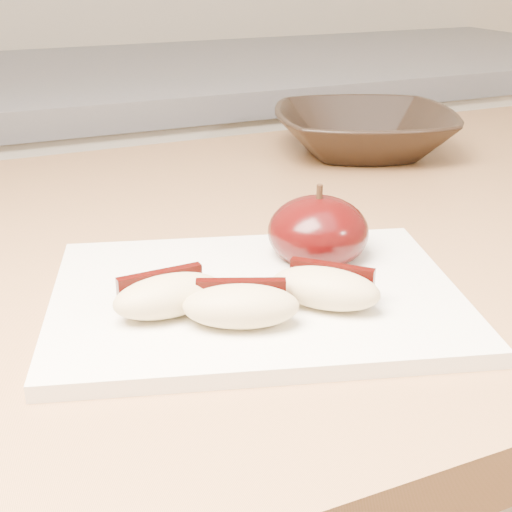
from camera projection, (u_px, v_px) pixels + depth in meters
name	position (u px, v px, depth m)	size (l,w,h in m)	color
back_cabinet	(29.00, 333.00, 1.32)	(2.40, 0.62, 0.94)	silver
cutting_board	(256.00, 297.00, 0.48)	(0.27, 0.20, 0.01)	white
apple_half	(318.00, 232.00, 0.53)	(0.08, 0.08, 0.06)	black
apple_wedge_a	(167.00, 295.00, 0.45)	(0.07, 0.04, 0.03)	tan
apple_wedge_b	(241.00, 305.00, 0.43)	(0.08, 0.06, 0.03)	tan
apple_wedge_c	(326.00, 287.00, 0.46)	(0.07, 0.07, 0.03)	tan
bowl	(364.00, 132.00, 0.84)	(0.21, 0.21, 0.05)	black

